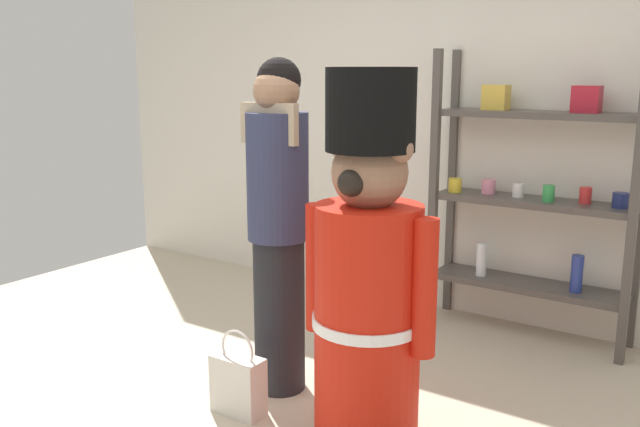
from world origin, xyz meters
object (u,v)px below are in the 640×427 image
object	(u,v)px
person_shopper	(278,218)
shopping_bag	(238,384)
merchandise_shelf	(533,194)
teddy_bear_guard	(368,277)

from	to	relation	value
person_shopper	shopping_bag	distance (m)	0.84
person_shopper	shopping_bag	world-z (taller)	person_shopper
person_shopper	shopping_bag	size ratio (longest dim) A/B	3.98
merchandise_shelf	teddy_bear_guard	distance (m)	1.67
merchandise_shelf	person_shopper	xyz separation A→B (m)	(-0.84, -1.49, 0.01)
person_shopper	merchandise_shelf	bearing A→B (deg)	60.43
teddy_bear_guard	shopping_bag	xyz separation A→B (m)	(-0.62, -0.18, -0.61)
teddy_bear_guard	shopping_bag	world-z (taller)	teddy_bear_guard
person_shopper	teddy_bear_guard	bearing A→B (deg)	-14.63
merchandise_shelf	teddy_bear_guard	size ratio (longest dim) A/B	1.07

